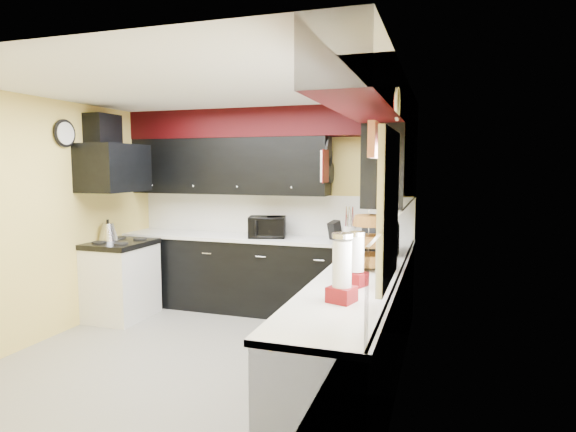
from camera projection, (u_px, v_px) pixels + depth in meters
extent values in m
plane|color=gray|center=(206.00, 356.00, 4.58)|extent=(3.60, 3.60, 0.00)
cube|color=#E0C666|center=(270.00, 209.00, 6.15)|extent=(3.60, 0.06, 2.50)
cube|color=#E0C666|center=(402.00, 235.00, 3.89)|extent=(0.06, 3.60, 2.50)
cube|color=#E0C666|center=(49.00, 219.00, 5.00)|extent=(0.06, 3.60, 2.50)
cube|color=white|center=(201.00, 88.00, 4.32)|extent=(3.60, 3.60, 0.06)
cube|color=black|center=(262.00, 276.00, 5.95)|extent=(3.60, 0.60, 0.90)
cube|color=black|center=(358.00, 339.00, 3.79)|extent=(0.60, 3.00, 0.90)
cube|color=white|center=(262.00, 238.00, 5.90)|extent=(3.62, 0.64, 0.04)
cube|color=white|center=(359.00, 280.00, 3.74)|extent=(0.64, 3.02, 0.04)
cube|color=white|center=(270.00, 214.00, 6.15)|extent=(3.60, 0.02, 0.50)
cube|color=white|center=(401.00, 242.00, 3.90)|extent=(0.02, 3.60, 0.50)
cube|color=black|center=(228.00, 166.00, 6.08)|extent=(2.60, 0.35, 0.70)
cube|color=black|center=(393.00, 166.00, 4.74)|extent=(0.35, 1.80, 0.70)
cube|color=black|center=(265.00, 123.00, 5.87)|extent=(3.60, 0.36, 0.35)
cube|color=black|center=(380.00, 97.00, 3.67)|extent=(0.36, 3.24, 0.35)
cube|color=white|center=(122.00, 282.00, 5.71)|extent=(0.60, 0.75, 0.86)
cube|color=black|center=(120.00, 244.00, 5.66)|extent=(0.62, 0.77, 0.06)
cube|color=black|center=(114.00, 168.00, 5.58)|extent=(0.50, 0.78, 0.55)
cube|color=black|center=(103.00, 132.00, 5.58)|extent=(0.24, 0.40, 0.40)
cube|color=red|center=(381.00, 143.00, 2.99)|extent=(0.04, 0.88, 0.20)
cube|color=white|center=(324.00, 166.00, 5.37)|extent=(0.03, 0.26, 0.35)
imported|color=black|center=(267.00, 227.00, 5.82)|extent=(0.52, 0.47, 0.25)
imported|color=black|center=(380.00, 238.00, 4.81)|extent=(0.42, 0.57, 0.29)
cylinder|color=white|center=(349.00, 233.00, 5.61)|extent=(0.17, 0.17, 0.16)
cube|color=black|center=(335.00, 230.00, 5.65)|extent=(0.15, 0.17, 0.22)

